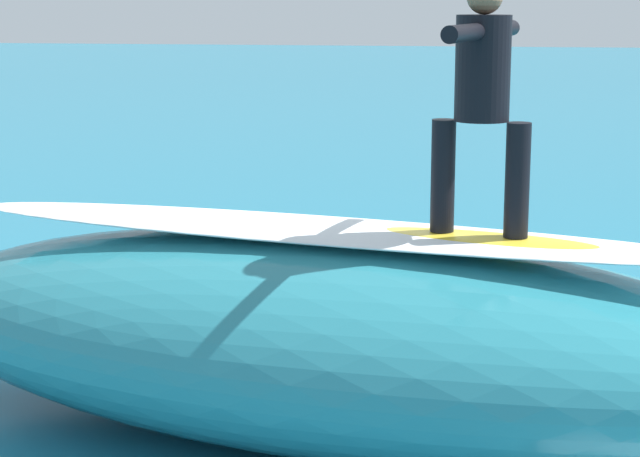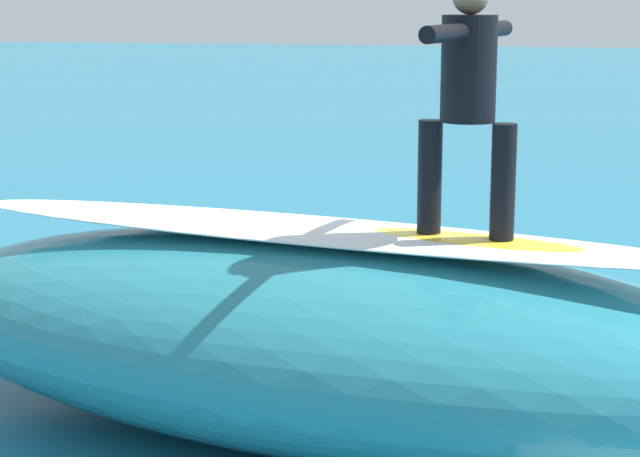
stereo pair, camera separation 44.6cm
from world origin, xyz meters
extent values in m
plane|color=teal|center=(0.00, 0.00, 0.00)|extent=(120.00, 120.00, 0.00)
ellipsoid|color=teal|center=(-0.45, 2.49, 0.71)|extent=(6.81, 3.71, 1.42)
ellipsoid|color=white|center=(-0.45, 2.49, 1.46)|extent=(5.55, 1.91, 0.08)
ellipsoid|color=yellow|center=(-1.45, 2.68, 1.47)|extent=(1.86, 0.85, 0.09)
cylinder|color=black|center=(-1.22, 2.63, 1.87)|extent=(0.15, 0.15, 0.72)
cylinder|color=black|center=(-1.69, 2.73, 1.87)|extent=(0.15, 0.15, 0.72)
cylinder|color=black|center=(-1.45, 2.68, 2.56)|extent=(0.41, 0.41, 0.65)
cylinder|color=black|center=(-1.35, 3.13, 2.79)|extent=(0.23, 0.59, 0.10)
cylinder|color=black|center=(-1.55, 2.23, 2.79)|extent=(0.23, 0.59, 0.10)
ellipsoid|color=silver|center=(1.17, -0.61, 0.03)|extent=(1.32, 2.38, 0.06)
cylinder|color=black|center=(1.17, -0.61, 0.22)|extent=(0.60, 0.93, 0.31)
sphere|color=tan|center=(1.36, -0.11, 0.28)|extent=(0.22, 0.22, 0.22)
cylinder|color=black|center=(0.97, -1.39, 0.13)|extent=(0.39, 0.73, 0.14)
cylinder|color=black|center=(0.80, -1.33, 0.13)|extent=(0.39, 0.73, 0.14)
ellipsoid|color=white|center=(-0.32, -1.32, 0.05)|extent=(1.19, 1.15, 0.09)
ellipsoid|color=white|center=(-1.58, 1.91, 0.07)|extent=(1.40, 1.38, 0.15)
camera|label=1|loc=(-1.67, 9.87, 3.01)|focal=64.04mm
camera|label=2|loc=(-2.11, 9.78, 3.01)|focal=64.04mm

